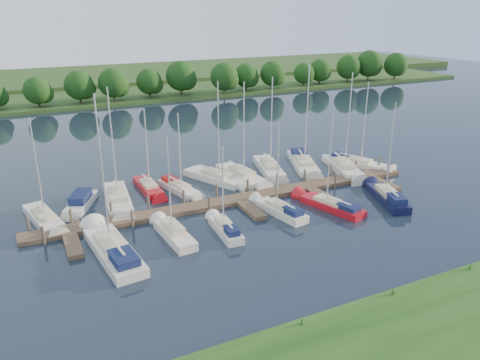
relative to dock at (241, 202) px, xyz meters
name	(u,v)px	position (x,y,z in m)	size (l,w,h in m)	color
ground	(279,234)	(0.00, -7.31, -0.20)	(260.00, 260.00, 0.00)	#171F2F
near_bank	(424,349)	(0.00, -23.31, 0.05)	(90.00, 10.00, 0.50)	#1A4313
dock	(241,202)	(0.00, 0.00, 0.00)	(40.00, 6.00, 0.40)	brown
mooring_pilings	(236,194)	(0.00, 1.13, 0.40)	(38.24, 2.84, 2.00)	#473D33
far_shore	(107,93)	(0.00, 67.69, 0.10)	(180.00, 30.00, 0.60)	#27471B
distant_hill	(88,77)	(0.00, 92.69, 0.50)	(220.00, 40.00, 1.40)	#3A5826
treeline	(134,83)	(3.14, 54.51, 3.80)	(147.50, 8.96, 8.22)	#38281C
sailboat_n_0	(45,220)	(-17.63, 3.82, 0.07)	(3.22, 7.88, 9.90)	silver
motorboat	(80,204)	(-14.26, 5.88, 0.16)	(3.91, 6.22, 1.74)	silver
sailboat_n_2	(118,201)	(-10.85, 5.09, 0.08)	(3.01, 9.38, 11.90)	silver
sailboat_n_3	(149,189)	(-7.18, 7.18, 0.07)	(1.83, 7.06, 9.06)	#B6101B
sailboat_n_4	(179,189)	(-4.40, 5.60, 0.11)	(2.96, 6.83, 8.72)	silver
sailboat_n_5	(218,179)	(0.37, 6.67, 0.08)	(5.14, 8.79, 11.42)	silver
sailboat_n_6	(242,177)	(3.15, 6.14, 0.08)	(2.92, 8.87, 11.27)	silver
sailboat_n_7	(270,170)	(7.08, 6.93, 0.08)	(3.96, 8.99, 11.47)	silver
sailboat_n_8	(304,165)	(11.64, 6.74, 0.12)	(5.25, 9.96, 12.61)	silver
sailboat_n_9	(344,169)	(15.00, 3.36, 0.08)	(4.24, 9.38, 11.90)	silver
sailboat_n_10	(358,163)	(17.78, 4.25, 0.11)	(4.88, 8.06, 10.43)	silver
sailboat_s_0	(113,250)	(-13.34, -4.64, 0.13)	(3.35, 10.30, 12.91)	silver
sailboat_s_1	(173,234)	(-8.20, -4.01, 0.09)	(2.05, 6.89, 9.07)	silver
sailboat_s_2	(225,229)	(-3.97, -5.07, 0.13)	(1.73, 6.04, 7.94)	silver
sailboat_s_3	(280,211)	(2.16, -3.74, 0.13)	(2.70, 6.96, 8.99)	silver
sailboat_s_4	(330,205)	(7.15, -4.67, 0.11)	(3.61, 7.79, 9.79)	#B6101B
sailboat_s_5	(387,198)	(13.31, -5.69, 0.15)	(3.93, 7.83, 10.22)	black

